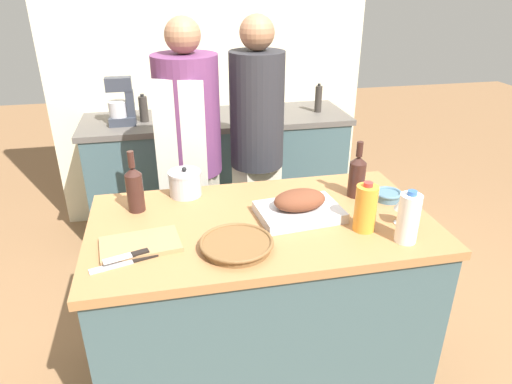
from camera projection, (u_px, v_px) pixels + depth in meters
ground_plane at (261, 367)px, 2.39m from camera, size 12.00×12.00×0.00m
kitchen_island at (261, 300)px, 2.20m from camera, size 1.50×0.83×0.88m
back_counter at (219, 174)px, 3.55m from camera, size 1.94×0.60×0.92m
back_wall at (209, 59)px, 3.51m from camera, size 2.44×0.10×2.55m
roasting_pan at (300, 207)px, 2.02m from camera, size 0.39×0.29×0.13m
wicker_basket at (237, 244)px, 1.79m from camera, size 0.29×0.29×0.04m
cutting_board at (140, 244)px, 1.81m from camera, size 0.33×0.23×0.02m
stock_pot at (185, 183)px, 2.21m from camera, size 0.16×0.16×0.15m
mixing_bowl at (388, 195)px, 2.18m from camera, size 0.13×0.13×0.04m
juice_jug at (366, 208)px, 1.89m from camera, size 0.09×0.09×0.22m
milk_jug at (408, 218)px, 1.81m from camera, size 0.09×0.09×0.22m
wine_bottle_green at (357, 175)px, 2.18m from camera, size 0.08×0.08×0.28m
wine_bottle_dark at (135, 188)px, 2.04m from camera, size 0.08×0.08×0.29m
wine_glass_left at (404, 203)px, 1.94m from camera, size 0.08×0.08×0.14m
knife_chef at (127, 262)px, 1.71m from camera, size 0.25×0.10×0.01m
knife_paring at (128, 256)px, 1.72m from camera, size 0.17×0.08×0.01m
stand_mixer at (121, 105)px, 3.12m from camera, size 0.18×0.14×0.32m
condiment_bottle_tall at (318, 99)px, 3.43m from camera, size 0.05×0.05×0.21m
condiment_bottle_short at (247, 99)px, 3.46m from camera, size 0.07×0.07×0.19m
condiment_bottle_extra at (144, 109)px, 3.21m from camera, size 0.06×0.06×0.19m
person_cook_aproned at (190, 152)px, 2.67m from camera, size 0.38×0.40×1.67m
person_cook_guest at (257, 144)px, 2.75m from camera, size 0.32×0.32×1.67m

